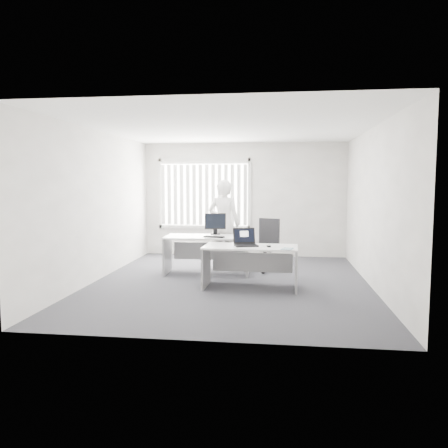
# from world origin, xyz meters

# --- Properties ---
(ground) EXTENTS (6.00, 6.00, 0.00)m
(ground) POSITION_xyz_m (0.00, 0.00, 0.00)
(ground) COLOR #44454B
(ground) RESTS_ON ground
(wall_back) EXTENTS (5.00, 0.02, 2.80)m
(wall_back) POSITION_xyz_m (0.00, 3.00, 1.40)
(wall_back) COLOR white
(wall_back) RESTS_ON ground
(wall_front) EXTENTS (5.00, 0.02, 2.80)m
(wall_front) POSITION_xyz_m (0.00, -3.00, 1.40)
(wall_front) COLOR white
(wall_front) RESTS_ON ground
(wall_left) EXTENTS (0.02, 6.00, 2.80)m
(wall_left) POSITION_xyz_m (-2.50, 0.00, 1.40)
(wall_left) COLOR white
(wall_left) RESTS_ON ground
(wall_right) EXTENTS (0.02, 6.00, 2.80)m
(wall_right) POSITION_xyz_m (2.50, 0.00, 1.40)
(wall_right) COLOR white
(wall_right) RESTS_ON ground
(ceiling) EXTENTS (5.00, 6.00, 0.02)m
(ceiling) POSITION_xyz_m (0.00, 0.00, 2.80)
(ceiling) COLOR white
(ceiling) RESTS_ON wall_back
(window) EXTENTS (2.32, 0.06, 1.76)m
(window) POSITION_xyz_m (-1.00, 2.96, 1.55)
(window) COLOR silver
(window) RESTS_ON wall_back
(blinds) EXTENTS (2.20, 0.10, 1.50)m
(blinds) POSITION_xyz_m (-1.00, 2.90, 1.52)
(blinds) COLOR white
(blinds) RESTS_ON wall_back
(desk_near) EXTENTS (1.63, 0.80, 0.74)m
(desk_near) POSITION_xyz_m (0.39, -0.37, 0.53)
(desk_near) COLOR white
(desk_near) RESTS_ON ground
(desk_far) EXTENTS (1.69, 0.84, 0.76)m
(desk_far) POSITION_xyz_m (-0.55, 0.72, 0.55)
(desk_far) COLOR white
(desk_far) RESTS_ON ground
(office_chair) EXTENTS (0.80, 0.80, 1.08)m
(office_chair) POSITION_xyz_m (0.61, 1.19, 0.34)
(office_chair) COLOR black
(office_chair) RESTS_ON ground
(person) EXTENTS (0.75, 0.55, 1.89)m
(person) POSITION_xyz_m (-0.29, 1.34, 0.95)
(person) COLOR white
(person) RESTS_ON ground
(laptop) EXTENTS (0.47, 0.44, 0.30)m
(laptop) POSITION_xyz_m (0.32, -0.38, 0.89)
(laptop) COLOR black
(laptop) RESTS_ON desk_near
(paper_sheet) EXTENTS (0.29, 0.22, 0.00)m
(paper_sheet) POSITION_xyz_m (0.72, -0.45, 0.74)
(paper_sheet) COLOR silver
(paper_sheet) RESTS_ON desk_near
(mouse) EXTENTS (0.08, 0.11, 0.04)m
(mouse) POSITION_xyz_m (0.71, -0.45, 0.76)
(mouse) COLOR #BABABD
(mouse) RESTS_ON paper_sheet
(booklet) EXTENTS (0.22, 0.27, 0.01)m
(booklet) POSITION_xyz_m (1.02, -0.64, 0.74)
(booklet) COLOR white
(booklet) RESTS_ON desk_near
(keyboard) EXTENTS (0.43, 0.22, 0.02)m
(keyboard) POSITION_xyz_m (-0.38, 0.54, 0.77)
(keyboard) COLOR black
(keyboard) RESTS_ON desk_far
(monitor) EXTENTS (0.45, 0.20, 0.44)m
(monitor) POSITION_xyz_m (-0.43, 1.02, 0.98)
(monitor) COLOR black
(monitor) RESTS_ON desk_far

